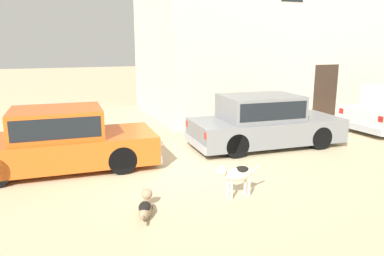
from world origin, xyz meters
name	(u,v)px	position (x,y,z in m)	size (l,w,h in m)	color
ground_plane	(180,168)	(0.00, 0.00, 0.00)	(80.00, 80.00, 0.00)	tan
parked_sedan_nearest	(60,140)	(-2.64, 0.96, 0.71)	(4.57, 1.99, 1.45)	#D15619
parked_sedan_second	(264,121)	(2.86, 0.96, 0.74)	(4.50, 1.97, 1.48)	slate
apartment_block	(335,27)	(9.91, 6.34, 3.61)	(17.66, 5.50, 7.22)	beige
stray_dog_spotted	(145,206)	(-1.40, -2.13, 0.15)	(0.46, 1.06, 0.37)	#997F60
stray_dog_tan	(237,174)	(0.42, -2.03, 0.46)	(0.97, 0.21, 0.69)	beige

